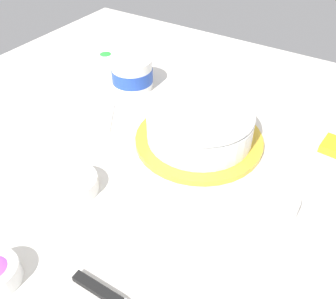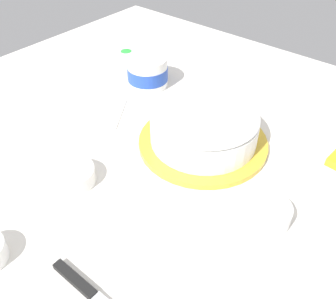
# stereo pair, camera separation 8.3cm
# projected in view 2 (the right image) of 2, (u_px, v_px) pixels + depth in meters

# --- Properties ---
(ground_plane) EXTENTS (1.54, 1.54, 0.00)m
(ground_plane) POSITION_uv_depth(u_px,v_px,m) (148.00, 171.00, 0.83)
(ground_plane) COLOR silver
(frosted_cake) EXTENTS (0.31, 0.31, 0.10)m
(frosted_cake) POSITION_uv_depth(u_px,v_px,m) (204.00, 128.00, 0.87)
(frosted_cake) COLOR gold
(frosted_cake) RESTS_ON ground_plane
(frosting_tub) EXTENTS (0.12, 0.12, 0.09)m
(frosting_tub) POSITION_uv_depth(u_px,v_px,m) (148.00, 71.00, 1.09)
(frosting_tub) COLOR white
(frosting_tub) RESTS_ON ground_plane
(spreading_knife) EXTENTS (0.24, 0.02, 0.01)m
(spreading_knife) POSITION_uv_depth(u_px,v_px,m) (94.00, 297.00, 0.59)
(spreading_knife) COLOR silver
(spreading_knife) RESTS_ON ground_plane
(sprinkle_bowl_blue) EXTENTS (0.10, 0.10, 0.04)m
(sprinkle_bowl_blue) POSITION_uv_depth(u_px,v_px,m) (265.00, 213.00, 0.71)
(sprinkle_bowl_blue) COLOR white
(sprinkle_bowl_blue) RESTS_ON ground_plane
(sprinkle_bowl_green) EXTENTS (0.08, 0.08, 0.03)m
(sprinkle_bowl_green) POSITION_uv_depth(u_px,v_px,m) (126.00, 55.00, 1.24)
(sprinkle_bowl_green) COLOR white
(sprinkle_bowl_green) RESTS_ON ground_plane
(sprinkle_bowl_pink) EXTENTS (0.10, 0.10, 0.03)m
(sprinkle_bowl_pink) POSITION_uv_depth(u_px,v_px,m) (72.00, 175.00, 0.79)
(sprinkle_bowl_pink) COLOR white
(sprinkle_bowl_pink) RESTS_ON ground_plane
(paper_napkin) EXTENTS (0.21, 0.21, 0.01)m
(paper_napkin) POSITION_uv_depth(u_px,v_px,m) (95.00, 111.00, 1.01)
(paper_napkin) COLOR white
(paper_napkin) RESTS_ON ground_plane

